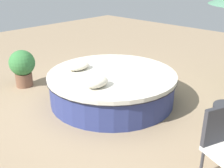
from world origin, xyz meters
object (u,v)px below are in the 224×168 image
(round_bed, at_px, (112,86))
(planter, at_px, (22,66))
(throw_pillow_1, at_px, (97,82))
(throw_pillow_0, at_px, (78,66))

(round_bed, xyz_separation_m, planter, (0.85, -1.97, 0.17))
(round_bed, bearing_deg, planter, -66.80)
(throw_pillow_1, bearing_deg, throw_pillow_0, -111.16)
(planter, bearing_deg, throw_pillow_1, 94.05)
(throw_pillow_0, height_order, throw_pillow_1, throw_pillow_1)
(throw_pillow_0, relative_size, planter, 0.58)
(planter, bearing_deg, round_bed, 113.20)
(throw_pillow_0, xyz_separation_m, throw_pillow_1, (0.36, 0.93, 0.02))
(round_bed, bearing_deg, throw_pillow_0, -62.64)
(round_bed, distance_m, throw_pillow_1, 0.84)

